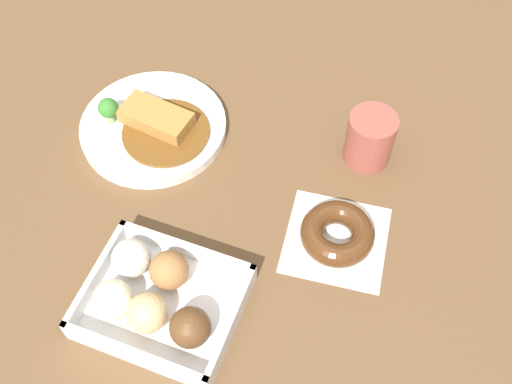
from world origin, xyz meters
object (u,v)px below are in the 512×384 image
donut_box (156,298)px  chocolate_ring_donut (337,234)px  coffee_mug (370,139)px  curry_plate (153,125)px

donut_box → chocolate_ring_donut: size_ratio=1.27×
donut_box → coffee_mug: size_ratio=2.31×
coffee_mug → chocolate_ring_donut: bearing=-90.2°
donut_box → chocolate_ring_donut: bearing=43.3°
donut_box → curry_plate: bearing=117.1°
chocolate_ring_donut → coffee_mug: coffee_mug is taller
curry_plate → donut_box: bearing=-62.9°
curry_plate → coffee_mug: coffee_mug is taller
curry_plate → donut_box: size_ratio=1.17×
curry_plate → donut_box: donut_box is taller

